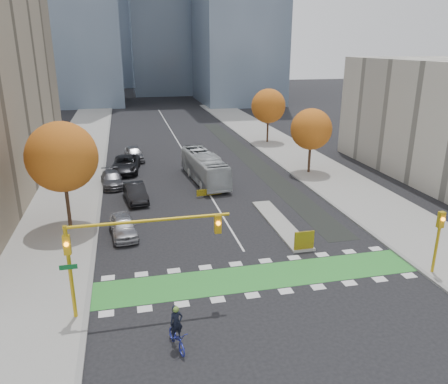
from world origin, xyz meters
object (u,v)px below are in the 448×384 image
parked_car_d (126,164)px  tree_east_near (311,129)px  parked_car_e (134,153)px  traffic_signal_east (439,233)px  cyclist (177,334)px  bus (204,167)px  parked_car_a (123,226)px  traffic_signal_west (121,243)px  parked_car_c (112,179)px  tree_east_far (268,106)px  tree_west (62,157)px  hazard_board (304,240)px  parked_car_b (135,193)px

parked_car_d → tree_east_near: bearing=-8.3°
parked_car_e → traffic_signal_east: bearing=-69.4°
cyclist → parked_car_d: bearing=79.4°
cyclist → bus: size_ratio=0.21×
traffic_signal_east → parked_car_a: traffic_signal_east is taller
traffic_signal_west → parked_car_c: bearing=92.7°
tree_east_far → traffic_signal_east: bearing=-93.0°
traffic_signal_west → tree_east_near: bearing=48.5°
traffic_signal_east → tree_east_near: bearing=86.2°
traffic_signal_east → cyclist: 16.66m
bus → tree_west: bearing=-147.4°
tree_east_near → parked_car_a: 23.92m
tree_east_far → parked_car_c: (-21.50, -15.95, -4.53)m
hazard_board → cyclist: bearing=-140.0°
tree_west → traffic_signal_west: (4.07, -12.51, -1.58)m
tree_west → traffic_signal_west: bearing=-72.0°
bus → parked_car_c: (-9.34, 0.31, -0.75)m
tree_east_near → traffic_signal_east: tree_east_near is taller
parked_car_e → parked_car_c: bearing=-111.0°
tree_west → bus: tree_west is taller
bus → parked_car_a: bus is taller
tree_west → parked_car_a: tree_west is taller
hazard_board → traffic_signal_west: (-11.93, -4.71, 3.23)m
tree_east_far → traffic_signal_east: tree_east_far is taller
parked_car_e → traffic_signal_west: bearing=-99.5°
tree_east_near → parked_car_d: tree_east_near is taller
tree_east_near → bus: size_ratio=0.68×
parked_car_b → parked_car_c: parked_car_b is taller
bus → parked_car_b: 8.61m
tree_west → parked_car_c: bearing=73.4°
traffic_signal_east → parked_car_e: 36.78m
hazard_board → parked_car_e: bearing=110.7°
hazard_board → parked_car_c: 22.08m
tree_east_near → traffic_signal_east: (-1.50, -22.51, -2.13)m
hazard_board → bus: size_ratio=0.13×
hazard_board → cyclist: cyclist is taller
traffic_signal_west → parked_car_a: size_ratio=1.89×
tree_east_far → parked_car_e: size_ratio=1.54×
tree_west → parked_car_b: bearing=44.5°
tree_west → traffic_signal_east: size_ratio=2.01×
cyclist → parked_car_e: cyclist is taller
parked_car_b → parked_car_d: (-0.72, 10.00, 0.06)m
tree_east_far → parked_car_d: bearing=-151.4°
hazard_board → tree_west: size_ratio=0.17×
parked_car_b → parked_car_c: (-2.15, 5.00, -0.09)m
parked_car_b → hazard_board: bearing=-57.0°
cyclist → parked_car_b: cyclist is taller
tree_east_far → traffic_signal_east: 38.64m
parked_car_b → traffic_signal_east: bearing=-52.5°
bus → parked_car_b: bearing=-152.6°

